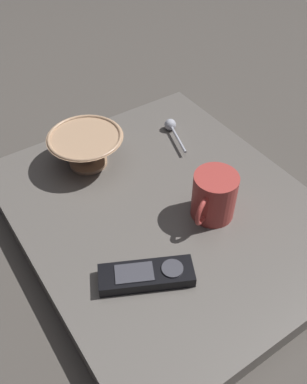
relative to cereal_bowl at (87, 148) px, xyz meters
name	(u,v)px	position (x,y,z in m)	size (l,w,h in m)	color
ground_plane	(165,221)	(0.07, -0.20, -0.09)	(6.00, 6.00, 0.00)	#47423D
table	(165,214)	(0.07, -0.20, -0.07)	(0.56, 0.66, 0.05)	#5B5651
cereal_bowl	(87,148)	(0.00, 0.00, 0.00)	(0.16, 0.16, 0.08)	tan
coffee_mug	(214,196)	(0.13, -0.27, 0.01)	(0.11, 0.09, 0.10)	#A53833
teaspoon	(171,127)	(0.22, -0.01, -0.03)	(0.05, 0.12, 0.03)	#A3A5B2
tv_remote_near	(147,275)	(-0.06, -0.33, -0.03)	(0.17, 0.12, 0.03)	black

